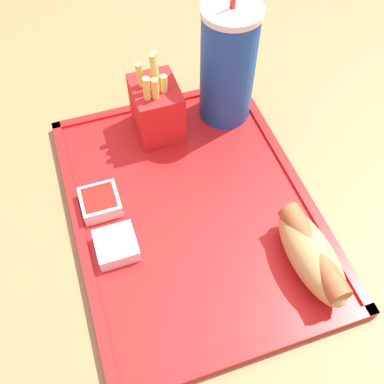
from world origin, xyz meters
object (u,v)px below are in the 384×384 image
(fries_carton, at_px, (156,107))
(sauce_cup_mayo, at_px, (116,245))
(soda_cup, at_px, (228,65))
(hot_dog_far, at_px, (312,255))
(sauce_cup_ketchup, at_px, (100,202))

(fries_carton, xyz_separation_m, sauce_cup_mayo, (0.17, -0.10, -0.03))
(soda_cup, height_order, fries_carton, soda_cup)
(soda_cup, distance_m, fries_carton, 0.11)
(soda_cup, xyz_separation_m, sauce_cup_mayo, (0.17, -0.20, -0.07))
(hot_dog_far, bearing_deg, fries_carton, -158.47)
(sauce_cup_mayo, bearing_deg, soda_cup, 130.79)
(soda_cup, bearing_deg, hot_dog_far, 0.23)
(soda_cup, height_order, sauce_cup_mayo, soda_cup)
(fries_carton, relative_size, sauce_cup_mayo, 2.71)
(hot_dog_far, bearing_deg, soda_cup, -179.77)
(hot_dog_far, distance_m, sauce_cup_ketchup, 0.26)
(sauce_cup_mayo, bearing_deg, sauce_cup_ketchup, -175.56)
(fries_carton, distance_m, sauce_cup_ketchup, 0.15)
(soda_cup, xyz_separation_m, hot_dog_far, (0.26, 0.00, -0.06))
(fries_carton, bearing_deg, sauce_cup_mayo, -30.21)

